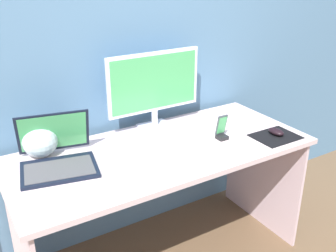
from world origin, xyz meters
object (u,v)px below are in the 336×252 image
Objects in this scene: fishbowl at (40,140)px; mouse at (276,132)px; laptop at (57,157)px; keyboard_external at (193,162)px; monitor at (154,86)px; phone_in_dock at (222,131)px.

mouse is (1.19, -0.43, -0.06)m from fishbowl.
laptop reaches higher than keyboard_external.
fishbowl reaches higher than mouse.
phone_in_dock is (0.23, -0.33, -0.20)m from monitor.
laptop is 2.32× the size of fishbowl.
mouse is 0.72× the size of phone_in_dock.
laptop is at bearing 147.75° from keyboard_external.
phone_in_dock is (0.90, -0.31, -0.04)m from fishbowl.
monitor is at bearing 1.39° from fishbowl.
mouse is (1.15, -0.29, -0.03)m from laptop.
laptop is 1.01× the size of keyboard_external.
fishbowl is 0.76m from keyboard_external.
laptop is 0.65m from keyboard_external.
phone_in_dock is (0.29, 0.15, 0.04)m from keyboard_external.
laptop is 2.94× the size of phone_in_dock.
keyboard_external is at bearing -178.57° from mouse.
monitor is at bearing 125.43° from phone_in_dock.
monitor reaches higher than laptop.
mouse is at bearing -14.00° from laptop.
keyboard_external is 2.91× the size of phone_in_dock.
fishbowl reaches higher than keyboard_external.
fishbowl is at bearing -178.61° from monitor.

